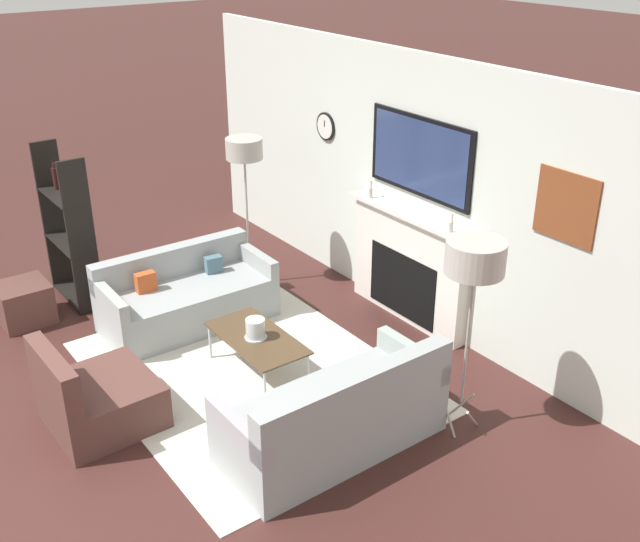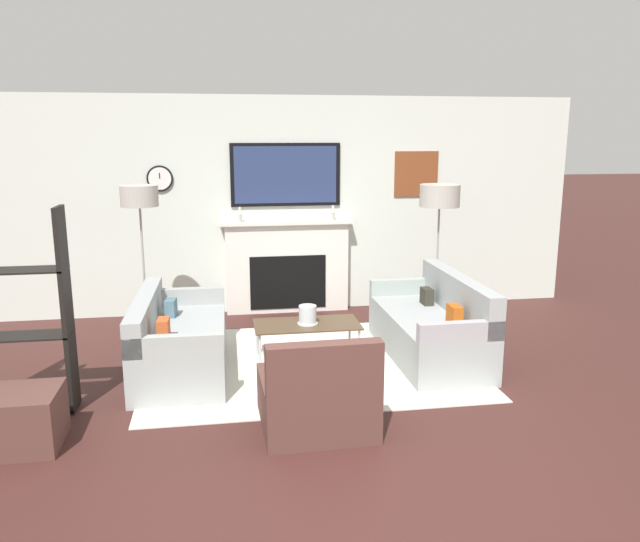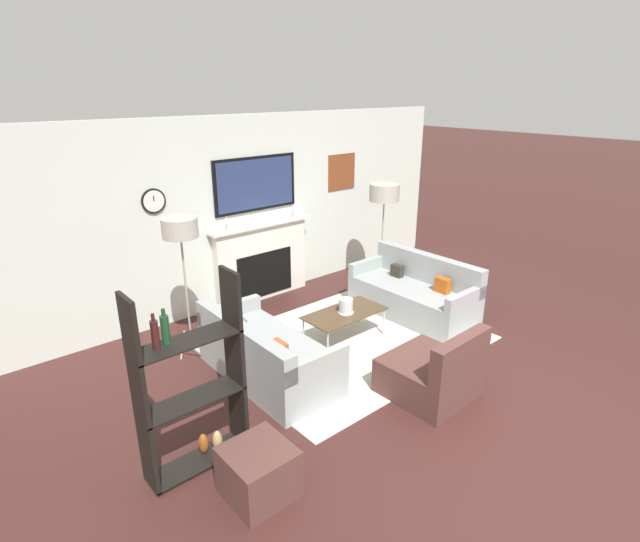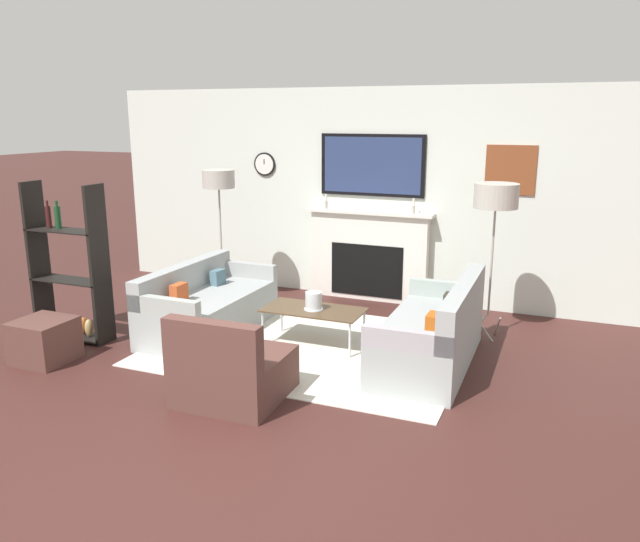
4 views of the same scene
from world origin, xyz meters
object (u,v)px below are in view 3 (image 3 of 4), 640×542
object	(u,v)px
hurricane_candle	(346,307)
couch_left	(266,356)
couch_right	(414,295)
ottoman	(259,472)
armchair	(433,374)
coffee_table	(345,314)
floor_lamp_left	(180,230)
floor_lamp_right	(384,194)
shelf_unit	(191,387)

from	to	relation	value
hurricane_candle	couch_left	bearing A→B (deg)	-177.12
couch_right	ottoman	world-z (taller)	couch_right
armchair	ottoman	size ratio (longest dim) A/B	1.70
coffee_table	ottoman	xyz separation A→B (m)	(-2.27, -1.42, -0.15)
floor_lamp_left	floor_lamp_right	size ratio (longest dim) A/B	1.02
floor_lamp_left	floor_lamp_right	distance (m)	3.32
couch_left	shelf_unit	xyz separation A→B (m)	(-1.22, -0.72, 0.49)
shelf_unit	couch_right	bearing A→B (deg)	10.88
floor_lamp_right	armchair	bearing A→B (deg)	-126.84
armchair	coffee_table	size ratio (longest dim) A/B	0.82
floor_lamp_right	shelf_unit	size ratio (longest dim) A/B	1.00
hurricane_candle	shelf_unit	size ratio (longest dim) A/B	0.12
couch_right	hurricane_candle	bearing A→B (deg)	177.13
armchair	floor_lamp_right	size ratio (longest dim) A/B	0.51
couch_left	ottoman	bearing A→B (deg)	-126.92
ottoman	hurricane_candle	bearing A→B (deg)	31.77
couch_right	coffee_table	bearing A→B (deg)	176.56
armchair	floor_lamp_right	xyz separation A→B (m)	(1.79, 2.39, 1.28)
armchair	floor_lamp_right	distance (m)	3.25
couch_left	coffee_table	size ratio (longest dim) A/B	1.65
coffee_table	floor_lamp_left	distance (m)	2.24
hurricane_candle	floor_lamp_left	bearing A→B (deg)	150.62
armchair	couch_right	bearing A→B (deg)	44.78
armchair	floor_lamp_left	bearing A→B (deg)	122.47
floor_lamp_left	shelf_unit	distance (m)	2.06
floor_lamp_left	ottoman	world-z (taller)	floor_lamp_left
couch_left	floor_lamp_right	world-z (taller)	floor_lamp_right
coffee_table	ottoman	bearing A→B (deg)	-147.91
armchair	coffee_table	bearing A→B (deg)	85.03
coffee_table	floor_lamp_right	xyz separation A→B (m)	(1.66, 0.92, 1.16)
hurricane_candle	floor_lamp_right	distance (m)	2.18
couch_right	floor_lamp_right	bearing A→B (deg)	68.85
coffee_table	ottoman	world-z (taller)	ottoman
couch_right	coffee_table	distance (m)	1.28
ottoman	coffee_table	bearing A→B (deg)	32.09
couch_right	floor_lamp_right	distance (m)	1.63
coffee_table	floor_lamp_right	bearing A→B (deg)	28.94
armchair	shelf_unit	xyz separation A→B (m)	(-2.35, 0.67, 0.52)
shelf_unit	ottoman	bearing A→B (deg)	-71.78
coffee_table	armchair	bearing A→B (deg)	-94.97
couch_right	armchair	xyz separation A→B (m)	(-1.41, -1.40, -0.05)
floor_lamp_right	hurricane_candle	bearing A→B (deg)	-150.61
coffee_table	floor_lamp_right	size ratio (longest dim) A/B	0.62
couch_left	armchair	world-z (taller)	armchair
couch_left	floor_lamp_left	distance (m)	1.67
coffee_table	hurricane_candle	xyz separation A→B (m)	(0.01, -0.01, 0.11)
armchair	floor_lamp_right	bearing A→B (deg)	53.16
floor_lamp_left	shelf_unit	xyz separation A→B (m)	(-0.82, -1.72, -0.79)
couch_right	coffee_table	xyz separation A→B (m)	(-1.28, 0.08, 0.07)
coffee_table	floor_lamp_right	distance (m)	2.23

